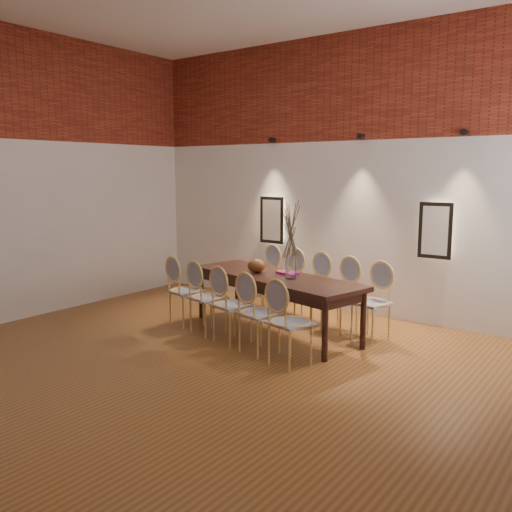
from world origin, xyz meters
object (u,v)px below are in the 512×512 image
Objects in this scene: chair_far_c at (311,289)px; chair_near_d at (259,313)px; bowl at (256,266)px; vase at (291,267)px; chair_far_e at (371,303)px; chair_near_a at (186,291)px; book at (288,273)px; chair_far_d at (340,295)px; dining_table at (274,304)px; chair_near_b at (208,297)px; chair_near_c at (232,305)px; chair_far_a at (263,278)px; chair_near_e at (290,323)px; chair_far_b at (286,283)px.

chair_near_d is at bearing 110.24° from chair_far_c.
bowl is (-0.46, -0.65, 0.37)m from chair_far_c.
chair_far_e is at bearing 30.48° from vase.
book is (1.24, 0.60, 0.30)m from chair_near_a.
vase is at bearing 73.38° from chair_far_d.
book is at bearing 130.36° from vase.
chair_near_d and chair_far_e have the same top height.
chair_near_b is at bearing -126.40° from dining_table.
chair_near_b is 1.00× the size of chair_near_c.
chair_near_d is at bearing 137.88° from chair_far_a.
chair_far_e is 3.62× the size of book.
chair_far_d is 0.51m from chair_far_e.
chair_near_a is 3.62× the size of book.
chair_near_a is 1.52m from chair_near_d.
dining_table is 0.86m from chair_far_d.
chair_far_c is at bearing 126.40° from chair_near_e.
chair_near_c is at bearing 69.76° from chair_far_d.
chair_near_c is (0.99, -0.24, 0.00)m from chair_near_a.
dining_table is 2.70× the size of chair_far_e.
book is at bearing 117.69° from chair_near_d.
chair_near_b and chair_far_b have the same top height.
chair_far_b and chair_far_d have the same top height.
chair_far_b is at bearing 126.40° from dining_table.
chair_far_b is 3.92× the size of bowl.
chair_near_d is 1.00× the size of chair_far_d.
chair_far_c is (0.81, 1.22, 0.00)m from chair_near_b.
chair_near_b and chair_far_c have the same top height.
chair_near_c reaches higher than book.
chair_near_d and chair_far_a have the same top height.
chair_near_e and chair_far_b have the same top height.
chair_near_c and chair_far_b have the same top height.
chair_far_d is 3.92× the size of bowl.
chair_far_d is 0.84m from vase.
bowl is at bearing 41.78° from chair_near_a.
chair_near_d is at bearing -86.89° from vase.
chair_near_a is at bearing 90.00° from chair_far_a.
chair_near_d is at bearing 69.76° from chair_far_e.
chair_near_d is 1.46m from chair_far_c.
chair_near_a is at bearing 180.00° from chair_near_e.
chair_far_c is (-0.17, 1.45, 0.00)m from chair_near_d.
chair_near_c and chair_far_e have the same top height.
chair_near_d reaches higher than bowl.
chair_near_c is 1.46m from chair_far_b.
chair_far_e is (0.81, 1.22, 0.00)m from chair_near_d.
chair_far_d is (1.80, 0.98, 0.00)m from chair_near_a.
chair_near_b is 1.00× the size of chair_far_e.
chair_near_d is 0.51m from chair_near_e.
dining_table is at bearing 90.00° from chair_near_c.
chair_far_d is (-0.17, 1.45, 0.00)m from chair_near_e.
chair_far_b is 1.00× the size of chair_far_c.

